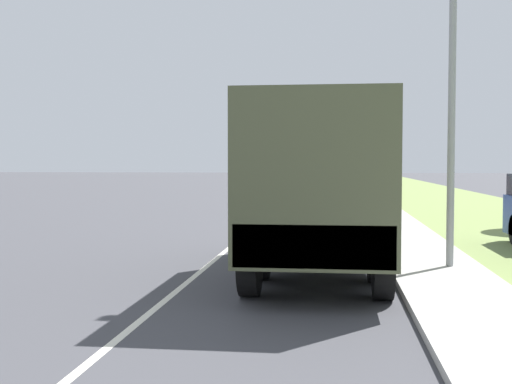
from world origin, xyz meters
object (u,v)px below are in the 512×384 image
military_truck (319,183)px  car_nearest_ahead (316,198)px  lamp_post (442,24)px  car_second_ahead (319,183)px

military_truck → car_nearest_ahead: 14.94m
car_nearest_ahead → lamp_post: lamp_post is taller
car_nearest_ahead → lamp_post: (2.74, -14.21, 4.09)m
military_truck → car_nearest_ahead: size_ratio=1.47×
military_truck → car_second_ahead: (-0.67, 30.00, -0.95)m
car_nearest_ahead → car_second_ahead: 15.12m
military_truck → lamp_post: bearing=16.6°
military_truck → car_nearest_ahead: military_truck is taller
car_nearest_ahead → car_second_ahead: (-0.22, 15.11, 0.14)m
military_truck → car_second_ahead: bearing=91.3°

